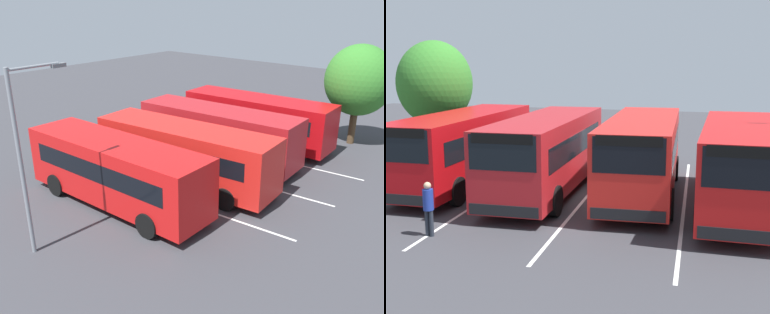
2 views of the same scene
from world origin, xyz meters
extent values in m
plane|color=#38383D|center=(0.00, 0.00, 0.00)|extent=(72.22, 72.22, 0.00)
cube|color=#B70C11|center=(-0.11, -5.56, 1.73)|extent=(9.68, 3.05, 2.70)
cube|color=black|center=(4.62, -5.31, 2.46)|extent=(0.24, 2.24, 1.14)
cube|color=black|center=(-0.17, -4.32, 2.06)|extent=(8.02, 0.51, 0.87)
cube|color=black|center=(-0.04, -6.80, 2.06)|extent=(8.02, 0.51, 0.87)
cube|color=black|center=(4.64, -5.31, 2.90)|extent=(0.21, 2.04, 0.32)
cube|color=black|center=(4.65, -5.31, 0.60)|extent=(0.22, 2.34, 0.36)
cylinder|color=black|center=(2.88, -4.19, 0.54)|extent=(1.10, 0.34, 1.09)
cylinder|color=black|center=(3.01, -6.61, 0.54)|extent=(1.10, 0.34, 1.09)
cylinder|color=black|center=(-3.23, -4.51, 0.54)|extent=(1.10, 0.34, 1.09)
cylinder|color=black|center=(-3.10, -6.94, 0.54)|extent=(1.10, 0.34, 1.09)
cube|color=#AD191E|center=(0.09, -1.69, 1.73)|extent=(9.71, 3.17, 2.70)
cube|color=black|center=(4.82, -1.38, 2.46)|extent=(0.27, 2.24, 1.14)
cube|color=black|center=(0.01, -0.45, 2.06)|extent=(8.02, 0.61, 0.87)
cube|color=black|center=(0.17, -2.93, 2.06)|extent=(8.02, 0.61, 0.87)
cube|color=black|center=(4.84, -1.38, 2.90)|extent=(0.23, 2.04, 0.32)
cube|color=black|center=(4.85, -1.38, 0.60)|extent=(0.26, 2.34, 0.36)
cylinder|color=black|center=(3.06, -0.28, 0.54)|extent=(1.10, 0.35, 1.09)
cylinder|color=black|center=(3.22, -2.70, 0.54)|extent=(1.10, 0.35, 1.09)
cylinder|color=black|center=(-3.04, -0.69, 0.54)|extent=(1.10, 0.35, 1.09)
cylinder|color=black|center=(-2.88, -3.11, 0.54)|extent=(1.10, 0.35, 1.09)
cube|color=red|center=(-0.63, 2.04, 1.73)|extent=(9.75, 3.41, 2.70)
cube|color=black|center=(4.09, 2.47, 2.46)|extent=(0.33, 2.24, 1.14)
cube|color=black|center=(-0.74, 3.28, 2.06)|extent=(8.00, 0.82, 0.87)
cube|color=black|center=(-0.51, 0.80, 2.06)|extent=(8.00, 0.82, 0.87)
cube|color=black|center=(4.11, 2.48, 2.90)|extent=(0.29, 2.04, 0.32)
cube|color=black|center=(4.12, 2.48, 0.60)|extent=(0.31, 2.34, 0.36)
cylinder|color=black|center=(2.31, 3.53, 0.54)|extent=(1.11, 0.38, 1.09)
cylinder|color=black|center=(2.53, 1.11, 0.54)|extent=(1.11, 0.38, 1.09)
cylinder|color=black|center=(-3.78, 2.97, 0.54)|extent=(1.11, 0.38, 1.09)
cylinder|color=black|center=(-3.56, 0.55, 0.54)|extent=(1.11, 0.38, 1.09)
cube|color=red|center=(0.31, 5.71, 1.73)|extent=(9.62, 2.78, 2.70)
cube|color=black|center=(5.05, 5.82, 2.46)|extent=(0.18, 2.24, 1.14)
cube|color=black|center=(0.28, 6.95, 2.06)|extent=(8.03, 0.28, 0.87)
cube|color=black|center=(0.34, 4.46, 2.06)|extent=(8.03, 0.28, 0.87)
cube|color=black|center=(5.07, 5.82, 2.90)|extent=(0.15, 2.04, 0.32)
cube|color=black|center=(5.08, 5.82, 0.60)|extent=(0.16, 2.34, 0.36)
cylinder|color=black|center=(3.34, 6.99, 0.54)|extent=(1.09, 0.31, 1.09)
cylinder|color=black|center=(3.40, 4.57, 0.54)|extent=(1.09, 0.31, 1.09)
cylinder|color=black|center=(-2.77, 6.84, 0.54)|extent=(1.09, 0.31, 1.09)
cylinder|color=black|center=(-2.71, 4.42, 0.54)|extent=(1.09, 0.31, 1.09)
cylinder|color=#232833|center=(6.14, -3.33, 0.41)|extent=(0.13, 0.13, 0.82)
cylinder|color=#232833|center=(6.15, -3.17, 0.41)|extent=(0.13, 0.13, 0.82)
cylinder|color=navy|center=(6.15, -3.25, 1.15)|extent=(0.35, 0.35, 0.65)
sphere|color=tan|center=(6.15, -3.25, 1.58)|extent=(0.22, 0.22, 0.22)
cylinder|color=gray|center=(-0.19, 10.32, 3.49)|extent=(0.16, 0.16, 6.98)
cylinder|color=gray|center=(-0.17, 9.35, 6.88)|extent=(0.14, 1.95, 0.10)
cube|color=slate|center=(-0.16, 8.37, 6.80)|extent=(0.21, 0.56, 0.14)
cylinder|color=#4C3823|center=(-4.69, -9.76, 1.27)|extent=(0.44, 0.44, 2.54)
ellipsoid|color=#337A28|center=(-4.69, -9.76, 4.12)|extent=(4.21, 3.79, 4.42)
cube|color=silver|center=(0.00, -3.80, 0.00)|extent=(15.04, 1.25, 0.01)
cube|color=silver|center=(0.00, 0.00, 0.00)|extent=(15.04, 1.25, 0.01)
cube|color=silver|center=(0.00, 3.80, 0.00)|extent=(15.04, 1.25, 0.01)
camera|label=1|loc=(-13.65, 16.96, 9.24)|focal=39.65mm
camera|label=2|loc=(19.29, 5.62, 5.29)|focal=48.60mm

